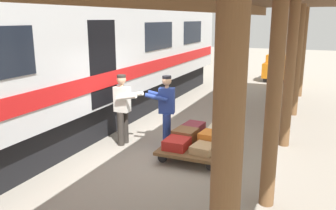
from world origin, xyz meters
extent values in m
plane|color=gray|center=(0.00, 0.00, 0.00)|extent=(60.00, 60.00, 0.00)
cylinder|color=brown|center=(-2.11, -7.51, 1.70)|extent=(0.24, 0.24, 3.40)
cylinder|color=brown|center=(-2.11, -4.51, 1.70)|extent=(0.24, 0.24, 3.40)
cylinder|color=brown|center=(-2.11, -1.50, 1.70)|extent=(0.24, 0.24, 3.40)
cylinder|color=brown|center=(-2.11, 1.50, 1.70)|extent=(0.24, 0.24, 3.40)
cylinder|color=brown|center=(-2.11, 4.51, 1.70)|extent=(0.24, 0.24, 3.40)
cube|color=brown|center=(-0.56, 0.00, 3.25)|extent=(0.08, 15.83, 0.30)
cube|color=silver|center=(3.45, 0.00, 2.35)|extent=(3.00, 18.14, 2.90)
cube|color=black|center=(3.45, 0.00, 0.45)|extent=(2.55, 17.23, 0.90)
cube|color=red|center=(1.94, 0.00, 1.55)|extent=(0.03, 17.77, 0.36)
cube|color=black|center=(1.94, -6.35, 2.45)|extent=(0.02, 1.99, 0.84)
cube|color=black|center=(1.94, -3.17, 2.45)|extent=(0.02, 1.99, 0.84)
cube|color=black|center=(2.00, 0.00, 1.95)|extent=(0.12, 1.10, 2.00)
cube|color=brown|center=(-0.37, -0.15, 0.24)|extent=(1.34, 1.89, 0.07)
cylinder|color=black|center=(-0.90, 0.61, 0.10)|extent=(0.20, 0.05, 0.20)
cylinder|color=black|center=(0.17, 0.61, 0.10)|extent=(0.20, 0.05, 0.20)
cylinder|color=black|center=(-0.90, -0.90, 0.10)|extent=(0.20, 0.05, 0.20)
cylinder|color=black|center=(0.17, -0.90, 0.10)|extent=(0.20, 0.05, 0.20)
cube|color=brown|center=(-0.07, -0.15, 0.41)|extent=(0.53, 0.54, 0.27)
cube|color=#AD231E|center=(-0.07, 0.37, 0.38)|extent=(0.49, 0.55, 0.21)
cube|color=beige|center=(-0.67, -0.67, 0.41)|extent=(0.40, 0.57, 0.28)
cube|color=maroon|center=(-0.07, -0.67, 0.40)|extent=(0.48, 0.65, 0.26)
cube|color=#CC6B23|center=(-0.67, -0.15, 0.41)|extent=(0.49, 0.52, 0.28)
cube|color=tan|center=(-0.67, 0.37, 0.35)|extent=(0.50, 0.56, 0.16)
cylinder|color=navy|center=(0.50, -0.44, 0.41)|extent=(0.16, 0.16, 0.82)
cylinder|color=navy|center=(0.45, -0.25, 0.41)|extent=(0.16, 0.16, 0.82)
cube|color=navy|center=(0.47, -0.35, 1.12)|extent=(0.40, 0.30, 0.60)
cylinder|color=tan|center=(0.47, -0.35, 1.45)|extent=(0.09, 0.09, 0.06)
sphere|color=tan|center=(0.47, -0.35, 1.59)|extent=(0.22, 0.22, 0.22)
cylinder|color=black|center=(0.47, -0.35, 1.67)|extent=(0.21, 0.21, 0.06)
cylinder|color=navy|center=(0.72, -0.45, 1.22)|extent=(0.54, 0.22, 0.21)
cylinder|color=navy|center=(0.65, -0.14, 1.22)|extent=(0.54, 0.22, 0.21)
cylinder|color=#332D28|center=(1.51, 0.04, 0.41)|extent=(0.16, 0.16, 0.82)
cylinder|color=#332D28|center=(1.50, -0.16, 0.41)|extent=(0.16, 0.16, 0.82)
cube|color=silver|center=(1.51, -0.06, 1.12)|extent=(0.37, 0.23, 0.60)
cylinder|color=tan|center=(1.51, -0.06, 1.45)|extent=(0.09, 0.09, 0.06)
sphere|color=tan|center=(1.51, -0.06, 1.59)|extent=(0.22, 0.22, 0.22)
cylinder|color=#332D28|center=(1.51, -0.06, 1.67)|extent=(0.21, 0.21, 0.06)
cylinder|color=silver|center=(1.29, 0.11, 1.22)|extent=(0.53, 0.11, 0.21)
cylinder|color=silver|center=(1.28, -0.21, 1.22)|extent=(0.53, 0.11, 0.21)
cube|color=orange|center=(-0.89, -10.77, 0.55)|extent=(1.21, 1.77, 0.70)
cube|color=orange|center=(-0.89, -10.42, 1.05)|extent=(0.95, 0.76, 0.50)
cylinder|color=black|center=(-1.34, -10.17, 0.20)|extent=(0.12, 0.40, 0.40)
cylinder|color=black|center=(-0.44, -10.17, 0.20)|extent=(0.12, 0.40, 0.40)
cylinder|color=black|center=(-1.34, -11.37, 0.20)|extent=(0.12, 0.40, 0.40)
cylinder|color=black|center=(-0.44, -11.37, 0.20)|extent=(0.12, 0.40, 0.40)
camera|label=1|loc=(-2.67, 6.97, 2.99)|focal=37.50mm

